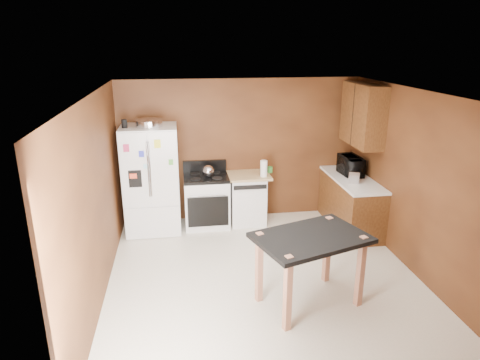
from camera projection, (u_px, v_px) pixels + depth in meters
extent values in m
plane|color=white|center=(264.00, 279.00, 5.86)|extent=(4.50, 4.50, 0.00)
plane|color=white|center=(268.00, 94.00, 5.08)|extent=(4.50, 4.50, 0.00)
plane|color=brown|center=(240.00, 150.00, 7.58)|extent=(4.20, 0.00, 4.20)
plane|color=brown|center=(324.00, 290.00, 3.35)|extent=(4.20, 0.00, 4.20)
plane|color=brown|center=(96.00, 202.00, 5.18)|extent=(0.00, 4.50, 4.50)
plane|color=brown|center=(419.00, 185.00, 5.76)|extent=(0.00, 4.50, 4.50)
cylinder|color=silver|center=(149.00, 123.00, 6.79)|extent=(0.43, 0.43, 0.11)
cylinder|color=black|center=(124.00, 124.00, 6.69)|extent=(0.09, 0.09, 0.13)
sphere|color=silver|center=(208.00, 171.00, 7.23)|extent=(0.20, 0.20, 0.20)
cylinder|color=white|center=(264.00, 168.00, 7.28)|extent=(0.14, 0.14, 0.28)
cylinder|color=green|center=(270.00, 170.00, 7.52)|extent=(0.11, 0.11, 0.10)
cube|color=silver|center=(354.00, 176.00, 7.00)|extent=(0.25, 0.31, 0.20)
imported|color=black|center=(351.00, 166.00, 7.34)|extent=(0.40, 0.56, 0.29)
cube|color=white|center=(152.00, 179.00, 7.12)|extent=(0.90, 0.75, 1.80)
cube|color=white|center=(135.00, 171.00, 6.64)|extent=(0.43, 0.02, 1.20)
cube|color=white|center=(164.00, 169.00, 6.70)|extent=(0.43, 0.02, 1.20)
cube|color=white|center=(153.00, 223.00, 6.95)|extent=(0.88, 0.02, 0.54)
cube|color=black|center=(135.00, 179.00, 6.68)|extent=(0.20, 0.01, 0.28)
cylinder|color=silver|center=(148.00, 169.00, 6.64)|extent=(0.02, 0.02, 0.90)
cylinder|color=silver|center=(150.00, 169.00, 6.64)|extent=(0.02, 0.02, 0.90)
cube|color=#C32D5C|center=(126.00, 148.00, 6.49)|extent=(0.09, 0.00, 0.12)
cube|color=#3039CF|center=(141.00, 154.00, 6.55)|extent=(0.08, 0.00, 0.10)
cube|color=#FFFD35|center=(157.00, 144.00, 6.54)|extent=(0.10, 0.00, 0.13)
cube|color=green|center=(171.00, 162.00, 6.66)|extent=(0.07, 0.00, 0.09)
cube|color=#FF4F2A|center=(133.00, 176.00, 6.64)|extent=(0.11, 0.00, 0.08)
cube|color=#A4E5F6|center=(146.00, 166.00, 6.62)|extent=(0.07, 0.00, 0.07)
cube|color=white|center=(207.00, 202.00, 7.45)|extent=(0.76, 0.65, 0.85)
cube|color=black|center=(206.00, 178.00, 7.30)|extent=(0.76, 0.65, 0.05)
cube|color=black|center=(205.00, 166.00, 7.54)|extent=(0.76, 0.06, 0.20)
cube|color=black|center=(208.00, 212.00, 7.14)|extent=(0.68, 0.02, 0.52)
cylinder|color=silver|center=(208.00, 196.00, 7.04)|extent=(0.62, 0.02, 0.02)
cylinder|color=black|center=(195.00, 174.00, 7.42)|extent=(0.17, 0.17, 0.02)
cylinder|color=black|center=(216.00, 173.00, 7.47)|extent=(0.17, 0.17, 0.02)
cylinder|color=black|center=(196.00, 179.00, 7.12)|extent=(0.17, 0.17, 0.02)
cylinder|color=black|center=(217.00, 178.00, 7.17)|extent=(0.17, 0.17, 0.02)
cube|color=white|center=(247.00, 199.00, 7.57)|extent=(0.60, 0.60, 0.85)
cube|color=black|center=(250.00, 187.00, 7.17)|extent=(0.56, 0.02, 0.07)
cube|color=tan|center=(247.00, 175.00, 7.43)|extent=(0.78, 0.62, 0.04)
cube|color=brown|center=(351.00, 204.00, 7.34)|extent=(0.60, 1.55, 0.86)
cube|color=white|center=(353.00, 179.00, 7.20)|extent=(0.63, 1.58, 0.04)
cube|color=brown|center=(363.00, 115.00, 6.97)|extent=(0.35, 1.05, 1.00)
cube|color=black|center=(353.00, 115.00, 6.95)|extent=(0.01, 0.01, 1.00)
cube|color=black|center=(311.00, 238.00, 5.06)|extent=(1.50, 1.23, 0.05)
cube|color=#AF7255|center=(259.00, 267.00, 5.24)|extent=(0.10, 0.10, 0.93)
cube|color=#AF7255|center=(327.00, 249.00, 5.68)|extent=(0.10, 0.10, 0.93)
cube|color=#AF7255|center=(288.00, 294.00, 4.70)|extent=(0.10, 0.10, 0.93)
cube|color=#AF7255|center=(360.00, 272.00, 5.14)|extent=(0.10, 0.10, 0.93)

